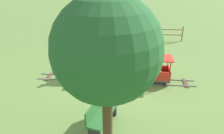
{
  "coord_description": "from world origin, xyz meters",
  "views": [
    {
      "loc": [
        -7.23,
        -0.54,
        3.87
      ],
      "look_at": [
        0.0,
        0.2,
        0.55
      ],
      "focal_mm": 34.14,
      "sensor_mm": 36.0,
      "label": 1
    }
  ],
  "objects_px": {
    "conductor_person": "(97,48)",
    "locomotive": "(88,68)",
    "passenger_car": "(139,71)",
    "oak_tree_near": "(107,50)",
    "park_bench": "(102,114)"
  },
  "relations": [
    {
      "from": "locomotive",
      "to": "passenger_car",
      "type": "bearing_deg",
      "value": -90.0
    },
    {
      "from": "passenger_car",
      "to": "park_bench",
      "type": "relative_size",
      "value": 1.73
    },
    {
      "from": "conductor_person",
      "to": "oak_tree_near",
      "type": "relative_size",
      "value": 0.45
    },
    {
      "from": "passenger_car",
      "to": "oak_tree_near",
      "type": "xyz_separation_m",
      "value": [
        -3.54,
        0.75,
        2.09
      ]
    },
    {
      "from": "conductor_person",
      "to": "oak_tree_near",
      "type": "height_order",
      "value": "oak_tree_near"
    },
    {
      "from": "locomotive",
      "to": "oak_tree_near",
      "type": "relative_size",
      "value": 0.4
    },
    {
      "from": "passenger_car",
      "to": "locomotive",
      "type": "bearing_deg",
      "value": 90.0
    },
    {
      "from": "park_bench",
      "to": "oak_tree_near",
      "type": "xyz_separation_m",
      "value": [
        -0.85,
        -0.27,
        2.1
      ]
    },
    {
      "from": "passenger_car",
      "to": "oak_tree_near",
      "type": "distance_m",
      "value": 4.18
    },
    {
      "from": "conductor_person",
      "to": "oak_tree_near",
      "type": "xyz_separation_m",
      "value": [
        -4.47,
        -0.97,
        1.56
      ]
    },
    {
      "from": "conductor_person",
      "to": "park_bench",
      "type": "bearing_deg",
      "value": -169.05
    },
    {
      "from": "conductor_person",
      "to": "locomotive",
      "type": "bearing_deg",
      "value": 166.19
    },
    {
      "from": "conductor_person",
      "to": "park_bench",
      "type": "relative_size",
      "value": 1.19
    },
    {
      "from": "passenger_car",
      "to": "conductor_person",
      "type": "relative_size",
      "value": 1.45
    },
    {
      "from": "passenger_car",
      "to": "park_bench",
      "type": "bearing_deg",
      "value": 159.27
    }
  ]
}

